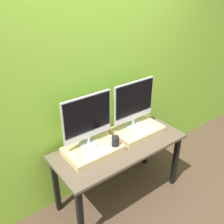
% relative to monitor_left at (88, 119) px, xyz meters
% --- Properties ---
extents(ground_plane, '(12.00, 12.00, 0.00)m').
position_rel_monitor_left_xyz_m(ground_plane, '(0.29, -0.44, -1.07)').
color(ground_plane, '#4C3828').
extents(wall_back, '(8.00, 0.04, 2.60)m').
position_rel_monitor_left_xyz_m(wall_back, '(0.29, 0.24, 0.23)').
color(wall_back, '#8CC638').
rests_on(wall_back, ground_plane).
extents(workbench, '(1.43, 0.61, 0.73)m').
position_rel_monitor_left_xyz_m(workbench, '(0.29, -0.13, -0.44)').
color(workbench, brown).
rests_on(workbench, ground_plane).
extents(wooden_riser_left, '(0.55, 0.36, 0.07)m').
position_rel_monitor_left_xyz_m(wooden_riser_left, '(0.00, -0.07, -0.31)').
color(wooden_riser_left, '#D6B77F').
rests_on(wooden_riser_left, workbench).
extents(monitor_left, '(0.53, 0.20, 0.53)m').
position_rel_monitor_left_xyz_m(monitor_left, '(0.00, 0.00, 0.00)').
color(monitor_left, '#B2B2B7').
rests_on(monitor_left, wooden_riser_left).
extents(keyboard_left, '(0.28, 0.12, 0.01)m').
position_rel_monitor_left_xyz_m(keyboard_left, '(0.00, -0.19, -0.27)').
color(keyboard_left, silver).
rests_on(keyboard_left, wooden_riser_left).
extents(mug, '(0.08, 0.08, 0.10)m').
position_rel_monitor_left_xyz_m(mug, '(0.19, -0.19, -0.23)').
color(mug, black).
rests_on(mug, wooden_riser_left).
extents(wooden_riser_right, '(0.55, 0.36, 0.07)m').
position_rel_monitor_left_xyz_m(wooden_riser_right, '(0.59, -0.07, -0.31)').
color(wooden_riser_right, '#D6B77F').
rests_on(wooden_riser_right, workbench).
extents(monitor_right, '(0.53, 0.20, 0.53)m').
position_rel_monitor_left_xyz_m(monitor_right, '(0.59, 0.00, 0.00)').
color(monitor_right, '#B2B2B7').
rests_on(monitor_right, wooden_riser_right).
extents(keyboard_right, '(0.28, 0.12, 0.01)m').
position_rel_monitor_left_xyz_m(keyboard_right, '(0.59, -0.19, -0.27)').
color(keyboard_right, silver).
rests_on(keyboard_right, wooden_riser_right).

